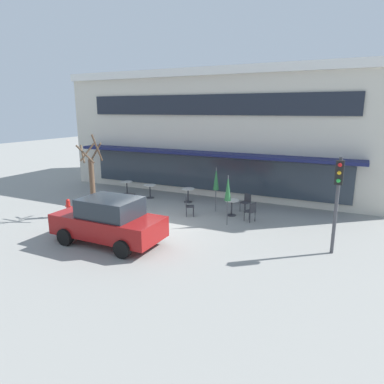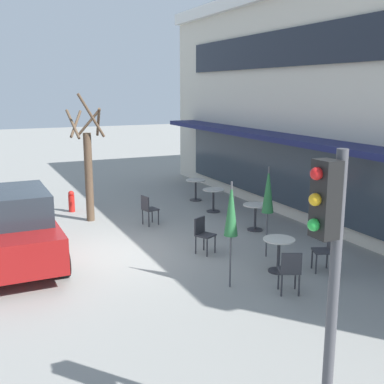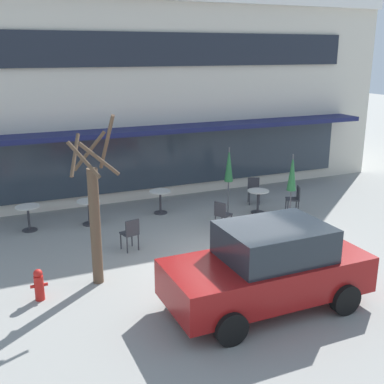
{
  "view_description": "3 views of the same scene",
  "coord_description": "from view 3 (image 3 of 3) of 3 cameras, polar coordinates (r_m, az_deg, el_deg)",
  "views": [
    {
      "loc": [
        7.71,
        -11.74,
        4.91
      ],
      "look_at": [
        0.77,
        2.46,
        1.09
      ],
      "focal_mm": 32.0,
      "sensor_mm": 36.0,
      "label": 1
    },
    {
      "loc": [
        10.9,
        -2.89,
        3.99
      ],
      "look_at": [
        -0.73,
        2.49,
        1.21
      ],
      "focal_mm": 45.0,
      "sensor_mm": 36.0,
      "label": 2
    },
    {
      "loc": [
        -5.43,
        -9.78,
        5.1
      ],
      "look_at": [
        0.09,
        2.78,
        1.08
      ],
      "focal_mm": 45.0,
      "sensor_mm": 36.0,
      "label": 3
    }
  ],
  "objects": [
    {
      "name": "cafe_table_near_wall",
      "position": [
        14.94,
        -12.13,
        -1.9
      ],
      "size": [
        0.7,
        0.7,
        0.76
      ],
      "color": "#333338",
      "rests_on": "ground"
    },
    {
      "name": "street_tree",
      "position": [
        10.82,
        -11.45,
        -2.5
      ],
      "size": [
        1.05,
        1.05,
        3.85
      ],
      "color": "brown",
      "rests_on": "ground"
    },
    {
      "name": "building_facade",
      "position": [
        20.54,
        -8.5,
        11.93
      ],
      "size": [
        19.27,
        9.1,
        7.17
      ],
      "color": "beige",
      "rests_on": "ground"
    },
    {
      "name": "patio_umbrella_cream_folded",
      "position": [
        14.57,
        11.78,
        2.21
      ],
      "size": [
        0.28,
        0.28,
        2.2
      ],
      "color": "#4C4C51",
      "rests_on": "ground"
    },
    {
      "name": "parked_sedan",
      "position": [
        10.02,
        9.04,
        -8.77
      ],
      "size": [
        4.21,
        2.03,
        1.76
      ],
      "color": "maroon",
      "rests_on": "ground"
    },
    {
      "name": "cafe_chair_3",
      "position": [
        14.15,
        3.58,
        -2.55
      ],
      "size": [
        0.54,
        0.54,
        0.89
      ],
      "color": "#333338",
      "rests_on": "ground"
    },
    {
      "name": "cafe_chair_1",
      "position": [
        16.0,
        12.1,
        -0.64
      ],
      "size": [
        0.53,
        0.53,
        0.89
      ],
      "color": "#333338",
      "rests_on": "ground"
    },
    {
      "name": "patio_umbrella_green_folded",
      "position": [
        15.32,
        4.39,
        3.2
      ],
      "size": [
        0.28,
        0.28,
        2.2
      ],
      "color": "#4C4C51",
      "rests_on": "ground"
    },
    {
      "name": "cafe_table_mid_patio",
      "position": [
        15.66,
        -3.77,
        -0.72
      ],
      "size": [
        0.7,
        0.7,
        0.76
      ],
      "color": "#333338",
      "rests_on": "ground"
    },
    {
      "name": "fire_hydrant",
      "position": [
        10.86,
        -17.68,
        -10.4
      ],
      "size": [
        0.36,
        0.2,
        0.71
      ],
      "color": "red",
      "rests_on": "ground"
    },
    {
      "name": "ground_plane",
      "position": [
        12.3,
        4.89,
        -8.22
      ],
      "size": [
        80.0,
        80.0,
        0.0
      ],
      "primitive_type": "plane",
      "color": "gray"
    },
    {
      "name": "cafe_table_by_tree",
      "position": [
        15.81,
        7.83,
        -0.67
      ],
      "size": [
        0.7,
        0.7,
        0.76
      ],
      "color": "#333338",
      "rests_on": "ground"
    },
    {
      "name": "cafe_chair_0",
      "position": [
        12.8,
        -7.29,
        -4.73
      ],
      "size": [
        0.48,
        0.48,
        0.89
      ],
      "color": "#333338",
      "rests_on": "ground"
    },
    {
      "name": "cafe_chair_2",
      "position": [
        16.8,
        7.33,
        0.41
      ],
      "size": [
        0.53,
        0.53,
        0.89
      ],
      "color": "#333338",
      "rests_on": "ground"
    },
    {
      "name": "cafe_table_streetside",
      "position": [
        14.9,
        -18.84,
        -2.49
      ],
      "size": [
        0.7,
        0.7,
        0.76
      ],
      "color": "#333338",
      "rests_on": "ground"
    }
  ]
}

